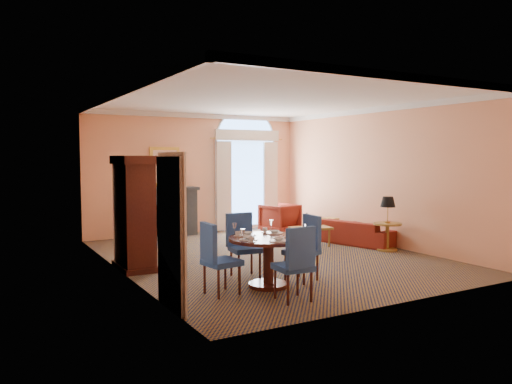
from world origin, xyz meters
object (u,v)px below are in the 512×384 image
sofa (356,232)px  armchair (280,218)px  side_table (388,218)px  coffee_table (311,228)px  dining_table (268,250)px  armoire (134,215)px

sofa → armchair: armchair is taller
sofa → side_table: 1.07m
coffee_table → armchair: bearing=87.1°
dining_table → sofa: bearing=31.2°
dining_table → side_table: size_ratio=1.08×
sofa → side_table: (0.05, -0.97, 0.44)m
side_table → armoire: bearing=169.8°
armoire → sofa: (5.27, 0.02, -0.72)m
armoire → armchair: armoire is taller
armchair → side_table: 3.39m
dining_table → sofa: 4.44m
armoire → sofa: armoire is taller
coffee_table → side_table: 1.71m
armoire → sofa: 5.32m
armchair → side_table: size_ratio=0.75×
sofa → armchair: 2.42m
armchair → coffee_table: (-0.53, -2.15, 0.03)m
dining_table → coffee_table: size_ratio=1.28×
dining_table → coffee_table: bearing=43.5°
dining_table → armchair: dining_table is taller
dining_table → sofa: size_ratio=0.66×
coffee_table → sofa: bearing=2.4°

